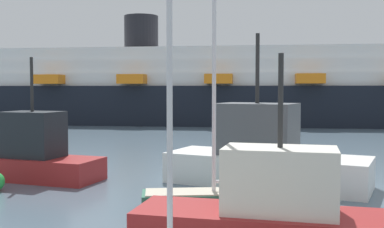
% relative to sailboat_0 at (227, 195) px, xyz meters
% --- Properties ---
extents(sailboat_0, '(5.85, 2.30, 10.94)m').
position_rel_sailboat_0_xyz_m(sailboat_0, '(0.00, 0.00, 0.00)').
color(sailboat_0, '#2D6B51').
rests_on(sailboat_0, ground_plane).
extents(fishing_boat_0, '(7.24, 3.11, 5.03)m').
position_rel_sailboat_0_xyz_m(fishing_boat_0, '(1.28, -3.29, 0.39)').
color(fishing_boat_0, maroon).
rests_on(fishing_boat_0, ground_plane).
extents(fishing_boat_1, '(8.97, 5.63, 6.45)m').
position_rel_sailboat_0_xyz_m(fishing_boat_1, '(1.40, 4.49, 0.68)').
color(fishing_boat_1, white).
rests_on(fishing_boat_1, ground_plane).
extents(fishing_boat_3, '(7.35, 3.86, 5.53)m').
position_rel_sailboat_0_xyz_m(fishing_boat_3, '(-9.18, 4.75, 0.52)').
color(fishing_boat_3, maroon).
rests_on(fishing_boat_3, ground_plane).
extents(cruise_ship, '(80.60, 14.37, 12.77)m').
position_rel_sailboat_0_xyz_m(cruise_ship, '(2.69, 39.91, 3.49)').
color(cruise_ship, black).
rests_on(cruise_ship, ground_plane).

